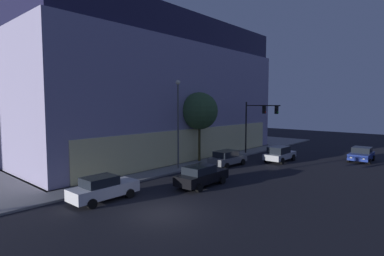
# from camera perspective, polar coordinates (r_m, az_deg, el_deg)

# --- Properties ---
(ground_plane) EXTENTS (120.00, 120.00, 0.00)m
(ground_plane) POSITION_cam_1_polar(r_m,az_deg,el_deg) (17.97, -5.95, -15.84)
(ground_plane) COLOR black
(modern_building) EXTENTS (32.49, 31.69, 16.05)m
(modern_building) POSITION_cam_1_polar(r_m,az_deg,el_deg) (44.41, -14.50, 6.64)
(modern_building) COLOR #4C4C51
(modern_building) RESTS_ON ground
(traffic_light_far_corner) EXTENTS (0.67, 4.80, 6.35)m
(traffic_light_far_corner) POSITION_cam_1_polar(r_m,az_deg,el_deg) (36.94, 12.45, 2.00)
(traffic_light_far_corner) COLOR black
(traffic_light_far_corner) RESTS_ON sidewalk_corner
(street_lamp_sidewalk) EXTENTS (0.44, 0.44, 8.33)m
(street_lamp_sidewalk) POSITION_cam_1_polar(r_m,az_deg,el_deg) (28.16, -2.67, 2.74)
(street_lamp_sidewalk) COLOR #595959
(street_lamp_sidewalk) RESTS_ON sidewalk_corner
(sidewalk_tree) EXTENTS (3.94, 3.94, 7.35)m
(sidewalk_tree) POSITION_cam_1_polar(r_m,az_deg,el_deg) (31.82, 1.42, 3.25)
(sidewalk_tree) COLOR #48421E
(sidewalk_tree) RESTS_ON sidewalk_corner
(car_white) EXTENTS (4.52, 1.98, 1.62)m
(car_white) POSITION_cam_1_polar(r_m,az_deg,el_deg) (20.63, -16.52, -10.92)
(car_white) COLOR silver
(car_white) RESTS_ON ground
(car_black) EXTENTS (4.78, 2.12, 1.62)m
(car_black) POSITION_cam_1_polar(r_m,az_deg,el_deg) (23.14, 1.81, -8.99)
(car_black) COLOR black
(car_black) RESTS_ON ground
(car_grey) EXTENTS (4.48, 2.05, 1.57)m
(car_grey) POSITION_cam_1_polar(r_m,az_deg,el_deg) (30.60, 6.74, -5.69)
(car_grey) COLOR slate
(car_grey) RESTS_ON ground
(car_silver) EXTENTS (4.55, 2.08, 1.68)m
(car_silver) POSITION_cam_1_polar(r_m,az_deg,el_deg) (34.00, 16.30, -4.71)
(car_silver) COLOR #B7BABF
(car_silver) RESTS_ON ground
(car_blue) EXTENTS (4.14, 2.32, 1.53)m
(car_blue) POSITION_cam_1_polar(r_m,az_deg,el_deg) (37.74, 29.50, -4.36)
(car_blue) COLOR navy
(car_blue) RESTS_ON ground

